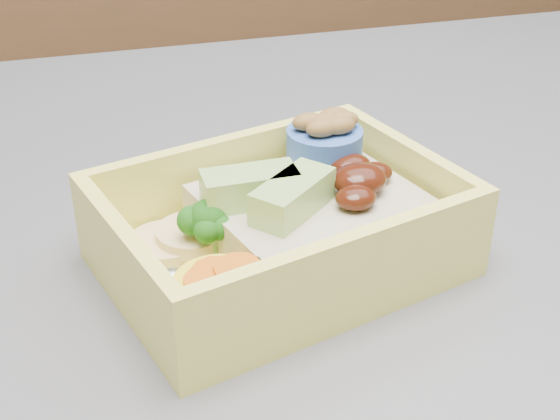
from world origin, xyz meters
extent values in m
cube|color=brown|center=(0.00, 1.20, 0.45)|extent=(3.20, 0.60, 0.90)
cube|color=#EFE863|center=(-0.20, -0.08, 0.92)|extent=(0.22, 0.18, 0.01)
cube|color=#EFE863|center=(-0.22, -0.02, 0.95)|extent=(0.18, 0.06, 0.05)
cube|color=#EFE863|center=(-0.19, -0.14, 0.95)|extent=(0.18, 0.06, 0.05)
cube|color=#EFE863|center=(-0.12, -0.06, 0.95)|extent=(0.04, 0.12, 0.05)
cube|color=#EFE863|center=(-0.29, -0.11, 0.95)|extent=(0.04, 0.12, 0.05)
cube|color=tan|center=(-0.18, -0.08, 0.94)|extent=(0.14, 0.13, 0.03)
ellipsoid|color=#341107|center=(-0.16, -0.08, 0.97)|extent=(0.04, 0.03, 0.02)
ellipsoid|color=#341107|center=(-0.15, -0.06, 0.96)|extent=(0.03, 0.03, 0.01)
ellipsoid|color=#341107|center=(-0.16, -0.09, 0.96)|extent=(0.03, 0.03, 0.01)
ellipsoid|color=#341107|center=(-0.14, -0.07, 0.96)|extent=(0.03, 0.02, 0.01)
cube|color=#9AC969|center=(-0.20, -0.09, 0.97)|extent=(0.06, 0.05, 0.02)
cube|color=#9AC969|center=(-0.22, -0.07, 0.97)|extent=(0.05, 0.02, 0.02)
cylinder|color=#83B360|center=(-0.24, -0.08, 0.94)|extent=(0.01, 0.01, 0.02)
sphere|color=#1C5B14|center=(-0.24, -0.08, 0.96)|extent=(0.02, 0.02, 0.02)
sphere|color=#1C5B14|center=(-0.24, -0.07, 0.95)|extent=(0.02, 0.02, 0.02)
sphere|color=#1C5B14|center=(-0.25, -0.07, 0.95)|extent=(0.02, 0.02, 0.02)
sphere|color=#1C5B14|center=(-0.24, -0.08, 0.95)|extent=(0.01, 0.01, 0.01)
sphere|color=#1C5B14|center=(-0.24, -0.09, 0.95)|extent=(0.01, 0.01, 0.01)
sphere|color=#1C5B14|center=(-0.24, -0.07, 0.95)|extent=(0.01, 0.01, 0.01)
cylinder|color=yellow|center=(-0.25, -0.13, 0.94)|extent=(0.05, 0.05, 0.02)
cylinder|color=orange|center=(-0.25, -0.12, 0.95)|extent=(0.03, 0.03, 0.00)
cylinder|color=orange|center=(-0.25, -0.13, 0.95)|extent=(0.03, 0.03, 0.00)
cylinder|color=orange|center=(-0.24, -0.13, 0.96)|extent=(0.03, 0.03, 0.00)
cylinder|color=#DDBE7F|center=(-0.27, -0.06, 0.93)|extent=(0.04, 0.04, 0.01)
cylinder|color=#DDBE7F|center=(-0.25, -0.06, 0.94)|extent=(0.04, 0.04, 0.01)
ellipsoid|color=white|center=(-0.23, -0.05, 0.94)|extent=(0.02, 0.02, 0.02)
ellipsoid|color=white|center=(-0.27, -0.11, 0.94)|extent=(0.02, 0.02, 0.02)
cylinder|color=#3761BC|center=(-0.16, -0.04, 0.97)|extent=(0.05, 0.05, 0.02)
ellipsoid|color=brown|center=(-0.16, -0.04, 0.98)|extent=(0.02, 0.02, 0.01)
ellipsoid|color=brown|center=(-0.15, -0.03, 0.98)|extent=(0.02, 0.02, 0.01)
ellipsoid|color=brown|center=(-0.17, -0.03, 0.98)|extent=(0.02, 0.02, 0.01)
ellipsoid|color=brown|center=(-0.16, -0.04, 0.98)|extent=(0.02, 0.02, 0.01)
ellipsoid|color=brown|center=(-0.17, -0.04, 0.98)|extent=(0.02, 0.02, 0.01)
ellipsoid|color=brown|center=(-0.15, -0.04, 0.98)|extent=(0.02, 0.02, 0.01)
camera|label=1|loc=(-0.31, -0.44, 1.17)|focal=50.00mm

